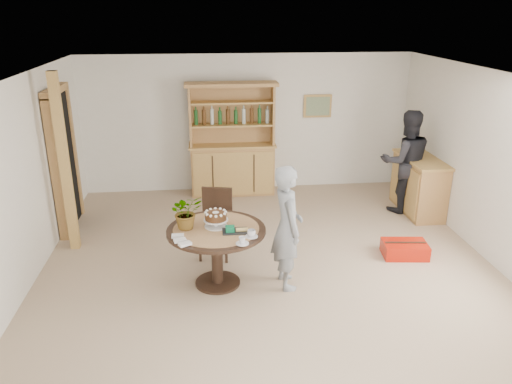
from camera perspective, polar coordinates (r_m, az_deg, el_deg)
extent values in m
plane|color=tan|center=(6.45, 1.87, -9.96)|extent=(7.00, 7.00, 0.00)
cube|color=white|center=(9.27, -1.00, 7.85)|extent=(6.00, 0.04, 2.50)
cube|color=white|center=(6.27, -26.28, -0.50)|extent=(0.04, 7.00, 2.50)
cube|color=white|center=(6.99, 27.18, 1.35)|extent=(0.04, 7.00, 2.50)
cube|color=white|center=(5.62, 2.16, 12.61)|extent=(6.00, 7.00, 0.04)
cube|color=tan|center=(9.38, 7.05, 9.73)|extent=(0.52, 0.03, 0.42)
cube|color=#59724C|center=(9.36, 7.08, 9.70)|extent=(0.44, 0.02, 0.34)
cube|color=black|center=(8.12, -21.16, 3.19)|extent=(0.10, 0.90, 2.10)
cube|color=#B97E4E|center=(7.66, -21.91, 2.10)|extent=(0.12, 0.10, 2.10)
cube|color=#B97E4E|center=(8.58, -20.23, 4.19)|extent=(0.12, 0.10, 2.10)
cube|color=#B97E4E|center=(7.89, -22.02, 10.70)|extent=(0.12, 1.10, 0.10)
cube|color=tan|center=(7.26, -21.04, 2.93)|extent=(0.12, 0.12, 2.50)
cube|color=#B97E4E|center=(9.21, -2.69, 2.59)|extent=(1.50, 0.50, 0.90)
cube|color=tan|center=(9.08, -2.74, 5.41)|extent=(1.56, 0.54, 0.04)
cube|color=#B97E4E|center=(9.05, -2.84, 8.94)|extent=(1.50, 0.04, 1.06)
cube|color=#B97E4E|center=(8.89, -7.53, 8.59)|extent=(0.04, 0.34, 1.06)
cube|color=#B97E4E|center=(8.97, 1.94, 8.86)|extent=(0.04, 0.34, 1.06)
cube|color=tan|center=(8.94, -2.76, 7.69)|extent=(1.44, 0.32, 0.03)
cube|color=tan|center=(8.86, -2.80, 10.21)|extent=(1.44, 0.32, 0.03)
cube|color=#B97E4E|center=(8.81, -2.84, 12.20)|extent=(1.62, 0.40, 0.06)
cylinder|color=#194C1E|center=(8.89, -6.42, 8.54)|extent=(0.07, 0.07, 0.28)
cylinder|color=#4C2D14|center=(8.89, -5.38, 8.58)|extent=(0.07, 0.07, 0.28)
cylinder|color=#B2BFB2|center=(8.89, -4.34, 8.61)|extent=(0.07, 0.07, 0.28)
cylinder|color=#194C1E|center=(8.90, -3.30, 8.64)|extent=(0.07, 0.07, 0.28)
cylinder|color=#4C2D14|center=(8.91, -2.26, 8.67)|extent=(0.07, 0.07, 0.28)
cylinder|color=#B2BFB2|center=(8.92, -1.22, 8.70)|extent=(0.07, 0.07, 0.28)
cylinder|color=#194C1E|center=(8.93, -0.19, 8.72)|extent=(0.07, 0.07, 0.28)
cylinder|color=#4C2D14|center=(8.95, 0.84, 8.75)|extent=(0.07, 0.07, 0.28)
cube|color=#B97E4E|center=(8.77, 18.09, 0.64)|extent=(0.50, 1.20, 0.90)
cube|color=tan|center=(8.63, 18.43, 3.58)|extent=(0.54, 1.26, 0.04)
cylinder|color=black|center=(6.05, -4.57, -4.41)|extent=(1.20, 1.20, 0.04)
cylinder|color=black|center=(6.21, -4.47, -7.51)|extent=(0.14, 0.14, 0.70)
cylinder|color=black|center=(6.38, -4.38, -10.25)|extent=(0.56, 0.56, 0.03)
cylinder|color=#A2794F|center=(6.04, -4.57, -4.19)|extent=(1.04, 1.04, 0.01)
cube|color=black|center=(6.85, -4.69, -3.92)|extent=(0.50, 0.50, 0.04)
cube|color=black|center=(6.92, -4.45, -1.39)|extent=(0.42, 0.12, 0.46)
cube|color=black|center=(6.84, -4.50, 0.32)|extent=(0.42, 0.13, 0.05)
cube|color=black|center=(6.82, -6.42, -6.21)|extent=(0.03, 0.03, 0.44)
cube|color=black|center=(6.75, -3.43, -6.40)|extent=(0.03, 0.03, 0.44)
cube|color=black|center=(7.14, -5.78, -4.93)|extent=(0.03, 0.03, 0.44)
cube|color=black|center=(7.07, -2.92, -5.10)|extent=(0.04, 0.03, 0.44)
cylinder|color=white|center=(6.08, -4.59, -3.91)|extent=(0.28, 0.28, 0.01)
cylinder|color=white|center=(6.06, -4.60, -3.57)|extent=(0.05, 0.05, 0.08)
cylinder|color=white|center=(6.05, -4.61, -3.18)|extent=(0.30, 0.30, 0.01)
cylinder|color=#492814|center=(6.03, -4.62, -2.74)|extent=(0.26, 0.26, 0.09)
cylinder|color=white|center=(6.01, -4.64, -2.34)|extent=(0.08, 0.08, 0.01)
sphere|color=white|center=(6.01, -3.49, -2.30)|extent=(0.04, 0.04, 0.04)
sphere|color=white|center=(6.07, -3.67, -2.09)|extent=(0.04, 0.04, 0.04)
sphere|color=white|center=(6.11, -4.10, -1.95)|extent=(0.04, 0.04, 0.04)
sphere|color=white|center=(6.12, -4.67, -1.91)|extent=(0.04, 0.04, 0.04)
sphere|color=white|center=(6.10, -5.23, -1.99)|extent=(0.04, 0.04, 0.04)
sphere|color=white|center=(6.06, -5.64, -2.16)|extent=(0.04, 0.04, 0.04)
sphere|color=white|center=(6.01, -5.78, -2.39)|extent=(0.04, 0.04, 0.04)
sphere|color=white|center=(5.95, -5.62, -2.60)|extent=(0.04, 0.04, 0.04)
sphere|color=white|center=(5.91, -5.19, -2.75)|extent=(0.04, 0.04, 0.04)
sphere|color=white|center=(5.90, -4.60, -2.79)|extent=(0.04, 0.04, 0.04)
sphere|color=white|center=(5.91, -4.03, -2.71)|extent=(0.04, 0.04, 0.04)
sphere|color=white|center=(5.96, -3.62, -2.53)|extent=(0.04, 0.04, 0.04)
imported|color=#3F7233|center=(6.00, -7.99, -2.25)|extent=(0.47, 0.44, 0.42)
cube|color=black|center=(5.93, -2.41, -4.49)|extent=(0.30, 0.20, 0.01)
cube|color=#0C7141|center=(5.92, -3.00, -4.22)|extent=(0.10, 0.10, 0.06)
cube|color=#0C7141|center=(5.90, -3.00, -3.91)|extent=(0.11, 0.02, 0.01)
cylinder|color=silver|center=(5.80, -0.52, -5.09)|extent=(0.15, 0.15, 0.01)
imported|color=silver|center=(5.78, -0.52, -4.71)|extent=(0.10, 0.10, 0.08)
cylinder|color=silver|center=(5.64, -1.58, -5.89)|extent=(0.15, 0.15, 0.01)
imported|color=silver|center=(5.62, -1.58, -5.51)|extent=(0.08, 0.08, 0.07)
cube|color=white|center=(5.86, -8.94, -4.98)|extent=(0.14, 0.08, 0.03)
cube|color=white|center=(5.75, -8.69, -5.48)|extent=(0.16, 0.11, 0.03)
cube|color=white|center=(5.66, -8.11, -5.90)|extent=(0.16, 0.14, 0.03)
imported|color=gray|center=(6.01, 3.59, -4.05)|extent=(0.43, 0.60, 1.55)
imported|color=black|center=(8.61, 16.73, 3.33)|extent=(0.87, 0.69, 1.72)
cube|color=#BA1909|center=(7.27, 16.62, -6.29)|extent=(0.64, 0.46, 0.20)
cube|color=black|center=(7.23, 16.71, -5.55)|extent=(0.56, 0.10, 0.01)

